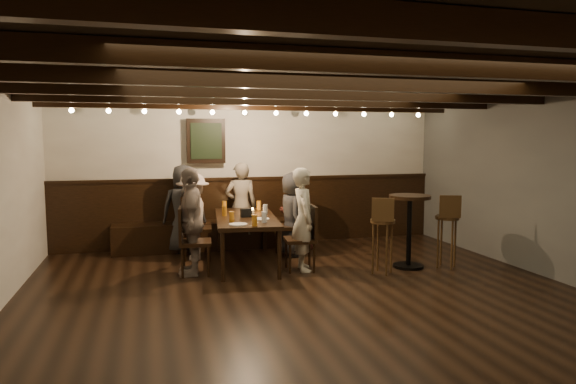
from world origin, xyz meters
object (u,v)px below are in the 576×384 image
object	(u,v)px
person_left_far	(191,221)
person_right_far	(304,219)
chair_left_near	(196,239)
bar_stool_left	(382,245)
person_bench_left	(184,209)
person_right_near	(293,214)
high_top_table	(409,220)
bar_stool_right	(447,241)
dining_table	(246,220)
chair_right_far	(301,251)
person_left_near	(193,216)
chair_left_far	(194,254)
person_bench_right	(297,212)
person_bench_centre	(241,206)
chair_right_near	(291,237)

from	to	relation	value
person_left_far	person_right_far	size ratio (longest dim) A/B	1.01
chair_left_near	bar_stool_left	distance (m)	2.76
person_bench_left	person_right_near	xyz separation A→B (m)	(1.59, -0.63, -0.06)
chair_left_near	high_top_table	size ratio (longest dim) A/B	0.94
person_right_near	bar_stool_right	world-z (taller)	person_right_near
dining_table	bar_stool_right	bearing A→B (deg)	-13.00
chair_left_near	chair_right_far	xyz separation A→B (m)	(1.33, -1.05, -0.02)
person_left_near	high_top_table	distance (m)	3.13
high_top_table	person_right_near	bearing A→B (deg)	139.93
bar_stool_left	chair_left_far	bearing A→B (deg)	-168.03
chair_left_far	person_bench_right	distance (m)	2.13
dining_table	chair_left_far	world-z (taller)	chair_left_far
person_bench_left	person_bench_right	size ratio (longest dim) A/B	1.17
chair_left_far	person_bench_right	size ratio (longest dim) A/B	0.75
chair_left_near	chair_right_far	world-z (taller)	chair_left_near
chair_right_far	person_right_far	world-z (taller)	person_right_far
dining_table	person_bench_right	xyz separation A→B (m)	(0.99, 0.79, -0.04)
person_bench_centre	person_bench_right	world-z (taller)	person_bench_centre
dining_table	person_left_near	distance (m)	0.87
chair_right_near	bar_stool_left	bearing A→B (deg)	-140.39
dining_table	chair_right_far	size ratio (longest dim) A/B	2.17
person_right_near	bar_stool_left	distance (m)	1.61
chair_left_near	chair_right_near	size ratio (longest dim) A/B	1.01
dining_table	bar_stool_left	distance (m)	1.94
person_left_near	bar_stool_right	size ratio (longest dim) A/B	1.26
high_top_table	chair_left_far	bearing A→B (deg)	172.00
person_bench_centre	high_top_table	size ratio (longest dim) A/B	1.39
dining_table	chair_right_near	bearing A→B (deg)	32.01
person_left_far	person_right_far	bearing A→B (deg)	90.00
chair_left_near	person_left_near	world-z (taller)	person_left_near
chair_left_near	chair_right_far	bearing A→B (deg)	57.97
chair_left_near	chair_right_near	distance (m)	1.44
person_bench_left	person_bench_right	bearing A→B (deg)	-180.00
person_left_near	bar_stool_left	world-z (taller)	person_left_near
chair_left_far	bar_stool_right	bearing A→B (deg)	86.99
chair_left_near	person_bench_left	xyz separation A→B (m)	(-0.13, 0.47, 0.41)
person_left_near	chair_right_far	bearing A→B (deg)	58.50
person_right_far	high_top_table	distance (m)	1.48
chair_left_far	person_bench_centre	distance (m)	1.72
chair_right_near	bar_stool_right	world-z (taller)	bar_stool_right
chair_right_near	person_left_near	bearing A→B (deg)	90.00
person_bench_left	bar_stool_right	distance (m)	3.96
person_bench_left	person_right_far	size ratio (longest dim) A/B	0.99
chair_left_far	bar_stool_left	bearing A→B (deg)	82.10
person_bench_left	high_top_table	world-z (taller)	person_bench_left
person_bench_centre	bar_stool_right	distance (m)	3.23
person_left_far	person_right_far	distance (m)	1.50
person_left_far	dining_table	bearing A→B (deg)	120.96
chair_right_near	person_bench_right	xyz separation A→B (m)	(0.23, 0.43, 0.31)
dining_table	person_bench_left	world-z (taller)	person_bench_left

